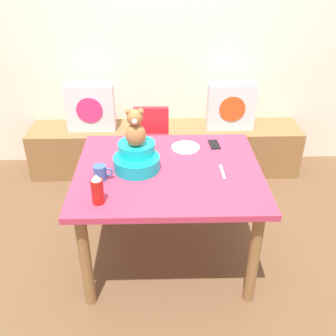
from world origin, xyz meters
name	(u,v)px	position (x,y,z in m)	size (l,w,h in m)	color
ground_plane	(168,255)	(0.00, 0.00, 0.00)	(8.00, 8.00, 0.00)	brown
back_wall	(164,31)	(0.00, 1.53, 1.30)	(4.40, 0.10, 2.60)	silver
window_bench	(165,149)	(0.00, 1.26, 0.23)	(2.60, 0.44, 0.46)	olive
pillow_floral_left	(91,107)	(-0.69, 1.24, 0.68)	(0.44, 0.15, 0.44)	silver
pillow_floral_right	(231,106)	(0.62, 1.24, 0.68)	(0.44, 0.15, 0.44)	silver
book_stack	(145,125)	(-0.19, 1.26, 0.49)	(0.20, 0.14, 0.05)	#C46CB4
dining_table	(168,182)	(0.00, 0.00, 0.64)	(1.20, 1.02, 0.74)	#B73351
highchair	(151,142)	(-0.12, 0.82, 0.52)	(0.34, 0.45, 0.79)	red
infant_seat_teal	(137,158)	(-0.20, 0.03, 0.81)	(0.30, 0.33, 0.16)	#11AEB4
teddy_bear	(135,129)	(-0.20, 0.03, 1.02)	(0.13, 0.12, 0.25)	#A66D3D
ketchup_bottle	(97,190)	(-0.40, -0.36, 0.83)	(0.07, 0.07, 0.18)	red
coffee_mug	(101,173)	(-0.42, -0.11, 0.79)	(0.12, 0.08, 0.09)	#335999
dinner_plate_near	(186,148)	(0.13, 0.29, 0.75)	(0.20, 0.20, 0.01)	white
cell_phone	(214,144)	(0.34, 0.34, 0.74)	(0.07, 0.14, 0.01)	black
table_fork	(222,172)	(0.34, -0.05, 0.74)	(0.02, 0.17, 0.01)	silver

